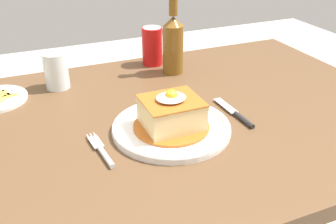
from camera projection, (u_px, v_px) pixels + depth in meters
The scene contains 8 objects.
dining_table at pixel (157, 155), 1.01m from camera, with size 1.32×0.84×0.77m.
main_plate at pixel (171, 127), 0.89m from camera, with size 0.28×0.28×0.02m.
sandwich_meal at pixel (171, 114), 0.87m from camera, with size 0.18×0.18×0.10m.
fork at pixel (103, 152), 0.81m from camera, with size 0.03×0.14×0.01m.
knife at pixel (238, 116), 0.95m from camera, with size 0.02×0.17×0.01m.
soda_can at pixel (152, 46), 1.25m from camera, with size 0.07×0.07×0.12m.
beer_bottle_amber at pixel (173, 42), 1.17m from camera, with size 0.06×0.06×0.27m.
drinking_glass at pixel (56, 73), 1.09m from camera, with size 0.07×0.07×0.10m.
Camera 1 is at (-0.30, -0.78, 1.24)m, focal length 40.86 mm.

